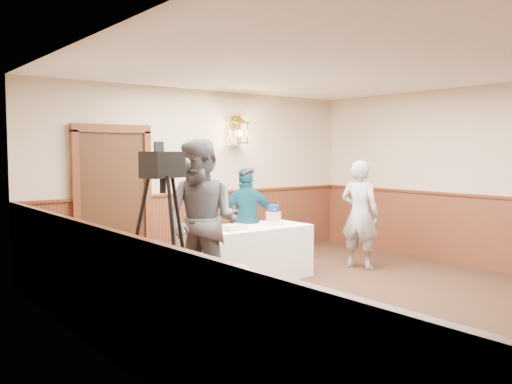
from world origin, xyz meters
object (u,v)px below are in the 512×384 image
at_px(display_table, 247,253).
at_px(assistant_p, 247,221).
at_px(tiered_cake, 273,217).
at_px(sheet_cake_green, 205,227).
at_px(baker, 360,214).
at_px(tv_camera_rig, 164,250).
at_px(interviewer, 202,222).
at_px(sheet_cake_yellow, 232,227).

relative_size(display_table, assistant_p, 1.15).
distance_m(tiered_cake, sheet_cake_green, 1.08).
distance_m(display_table, baker, 1.94).
xyz_separation_m(assistant_p, tv_camera_rig, (-2.18, -1.49, 0.03)).
distance_m(tiered_cake, interviewer, 1.70).
xyz_separation_m(display_table, sheet_cake_green, (-0.62, 0.13, 0.41)).
bearing_deg(interviewer, assistant_p, 95.72).
xyz_separation_m(display_table, sheet_cake_yellow, (-0.33, -0.10, 0.41)).
distance_m(tiered_cake, tv_camera_rig, 2.61).
bearing_deg(interviewer, baker, 63.98).
bearing_deg(sheet_cake_yellow, baker, -9.21).
height_order(sheet_cake_yellow, baker, baker).
bearing_deg(sheet_cake_green, tiered_cake, -8.81).
bearing_deg(tiered_cake, tv_camera_rig, -155.01).
height_order(sheet_cake_yellow, tv_camera_rig, tv_camera_rig).
bearing_deg(display_table, sheet_cake_green, 168.10).
height_order(sheet_cake_yellow, sheet_cake_green, sheet_cake_green).
bearing_deg(sheet_cake_yellow, display_table, 16.92).
height_order(tiered_cake, sheet_cake_green, tiered_cake).
distance_m(sheet_cake_yellow, assistant_p, 0.75).
bearing_deg(display_table, sheet_cake_yellow, -163.08).
xyz_separation_m(sheet_cake_yellow, tv_camera_rig, (-1.58, -1.04, 0.02)).
distance_m(tiered_cake, sheet_cake_yellow, 0.78).
relative_size(interviewer, tv_camera_rig, 1.08).
bearing_deg(tv_camera_rig, sheet_cake_yellow, 11.53).
bearing_deg(sheet_cake_yellow, interviewer, -146.45).
bearing_deg(tiered_cake, assistant_p, 114.85).
xyz_separation_m(sheet_cake_yellow, sheet_cake_green, (-0.29, 0.23, 0.01)).
distance_m(tiered_cake, baker, 1.44).
relative_size(baker, tv_camera_rig, 0.93).
distance_m(display_table, sheet_cake_yellow, 0.53).
xyz_separation_m(display_table, baker, (1.83, -0.45, 0.46)).
xyz_separation_m(tiered_cake, tv_camera_rig, (-2.36, -1.10, -0.05)).
bearing_deg(baker, display_table, 59.09).
xyz_separation_m(sheet_cake_yellow, interviewer, (-0.81, -0.53, 0.19)).
bearing_deg(tiered_cake, display_table, 175.54).
distance_m(display_table, sheet_cake_green, 0.75).
height_order(baker, assistant_p, baker).
bearing_deg(sheet_cake_yellow, tv_camera_rig, -146.84).
bearing_deg(display_table, interviewer, -150.80).
bearing_deg(assistant_p, interviewer, 60.03).
bearing_deg(sheet_cake_green, baker, -13.35).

